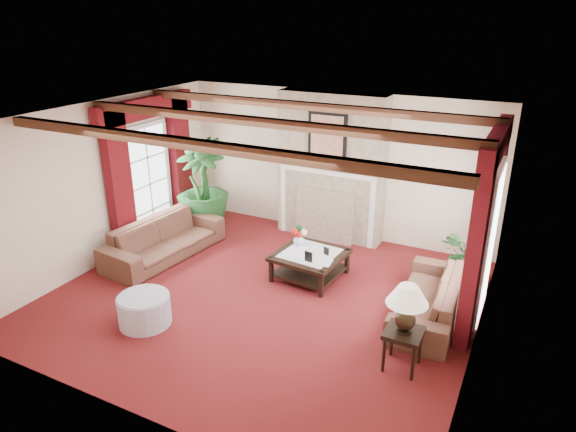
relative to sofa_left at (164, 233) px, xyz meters
The scene contains 23 objects.
floor 2.29m from the sofa_left, 10.64° to the right, with size 6.00×6.00×0.00m, color #4A0D11.
ceiling 3.19m from the sofa_left, 10.64° to the right, with size 6.00×6.00×0.00m, color white.
back_wall 3.34m from the sofa_left, 46.51° to the left, with size 6.00×0.02×2.70m, color beige.
left_wall 1.27m from the sofa_left, 152.11° to the right, with size 0.02×5.50×2.70m, color beige.
right_wall 5.31m from the sofa_left, ahead, with size 0.02×5.50×2.70m, color beige.
ceiling_beams 3.15m from the sofa_left, 10.64° to the right, with size 6.00×3.00×0.12m, color #3E2113, non-canonical shape.
fireplace 3.82m from the sofa_left, 43.95° to the left, with size 2.00×0.52×2.70m, color tan, non-canonical shape.
french_door_left 1.94m from the sofa_left, 142.33° to the left, with size 0.10×1.10×2.16m, color white, non-canonical shape.
french_door_right 5.48m from the sofa_left, ahead, with size 0.10×1.10×2.16m, color white, non-canonical shape.
curtains_left 2.29m from the sofa_left, 137.90° to the left, with size 0.20×2.40×2.55m, color #4F0A0B, non-canonical shape.
curtains_right 5.53m from the sofa_left, ahead, with size 0.20×2.40×2.55m, color #4F0A0B, non-canonical shape.
sofa_left is the anchor object (origin of this frame).
sofa_right 4.53m from the sofa_left, ahead, with size 0.69×2.05×0.79m, color #330E16.
potted_palm 1.35m from the sofa_left, 94.90° to the left, with size 1.09×1.83×0.99m, color black.
small_plant 5.03m from the sofa_left, 15.81° to the left, with size 1.17×1.16×0.68m, color black.
coffee_table 2.62m from the sofa_left, ahead, with size 1.03×1.03×0.42m, color black, non-canonical shape.
side_table 4.64m from the sofa_left, 13.99° to the right, with size 0.43×0.43×0.51m, color black, non-canonical shape.
ottoman 2.11m from the sofa_left, 58.10° to the right, with size 0.71×0.71×0.41m, color #A6A0B5.
table_lamp 4.65m from the sofa_left, 13.99° to the right, with size 0.49×0.49×0.62m, color black, non-canonical shape.
flower_vase 2.37m from the sofa_left, 16.13° to the left, with size 0.25×0.25×0.19m, color silver.
book 2.83m from the sofa_left, ahead, with size 0.20×0.04×0.28m, color black.
photo_frame_a 2.68m from the sofa_left, ahead, with size 0.13×0.02×0.17m, color black, non-canonical shape.
photo_frame_b 2.87m from the sofa_left, 10.14° to the left, with size 0.10×0.02×0.13m, color black, non-canonical shape.
Camera 1 is at (3.36, -5.86, 4.00)m, focal length 32.00 mm.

